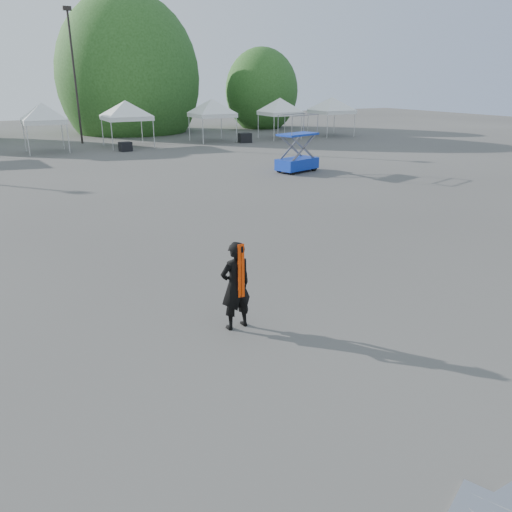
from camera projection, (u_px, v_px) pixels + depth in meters
name	position (u px, v px, depth m)	size (l,w,h in m)	color
ground	(209.00, 299.00, 11.55)	(120.00, 120.00, 0.00)	#474442
light_pole_east	(74.00, 69.00, 37.54)	(0.60, 0.25, 9.80)	black
tree_mid_e	(129.00, 79.00, 46.26)	(5.12, 5.12, 7.79)	#382314
tree_far_e	(262.00, 91.00, 50.86)	(3.84, 3.84, 5.84)	#382314
tent_e	(42.00, 106.00, 33.61)	(3.86, 3.86, 3.88)	silver
tent_f	(125.00, 104.00, 36.63)	(4.60, 4.60, 3.88)	silver
tent_g	(212.00, 102.00, 39.53)	(4.36, 4.36, 3.88)	silver
tent_h	(280.00, 101.00, 41.54)	(4.06, 4.06, 3.88)	silver
tent_extra_8	(332.00, 100.00, 43.56)	(4.42, 4.42, 3.88)	silver
man	(236.00, 286.00, 9.93)	(0.71, 0.50, 1.84)	black
scissor_lift	(298.00, 143.00, 26.87)	(2.58, 1.77, 3.04)	#0D0EA9
crate_mid	(125.00, 147.00, 35.02)	(0.82, 0.64, 0.64)	black
crate_east	(245.00, 138.00, 39.83)	(0.95, 0.74, 0.74)	black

